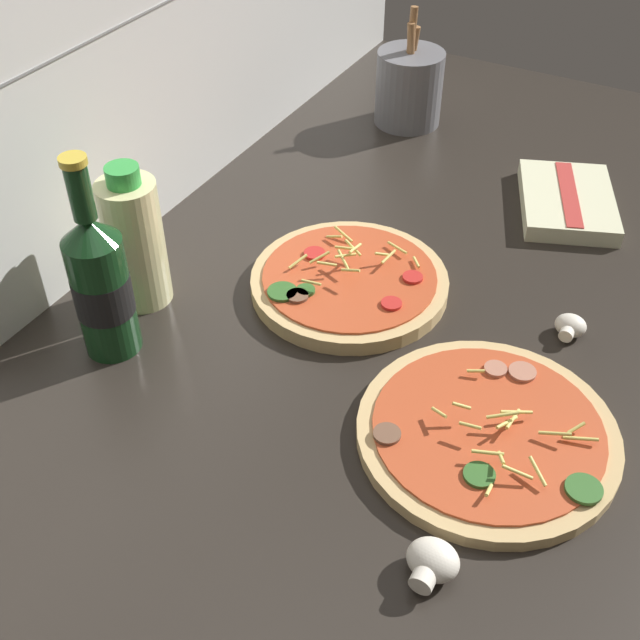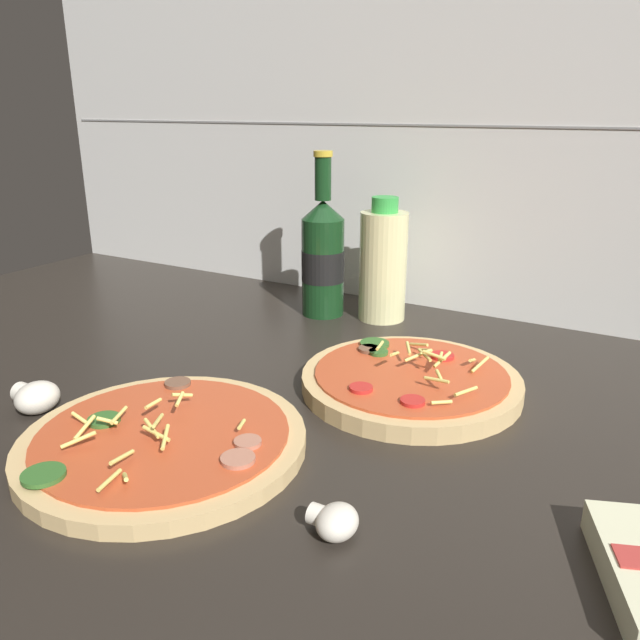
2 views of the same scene
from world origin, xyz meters
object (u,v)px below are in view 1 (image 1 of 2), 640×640
(oil_bottle, at_px, (135,241))
(mushroom_left, at_px, (432,562))
(pizza_near, at_px, (488,433))
(utensil_crock, at_px, (409,87))
(pizza_far, at_px, (349,282))
(dish_towel, at_px, (567,201))
(beer_bottle, at_px, (101,283))
(mushroom_right, at_px, (570,326))

(oil_bottle, height_order, mushroom_left, oil_bottle)
(pizza_near, xyz_separation_m, utensil_crock, (0.59, 0.35, 0.05))
(pizza_far, xyz_separation_m, utensil_crock, (0.44, 0.12, 0.05))
(pizza_far, relative_size, mushroom_left, 4.93)
(oil_bottle, relative_size, mushroom_left, 3.66)
(oil_bottle, distance_m, dish_towel, 0.60)
(pizza_near, bearing_deg, pizza_far, 57.25)
(beer_bottle, height_order, dish_towel, beer_bottle)
(mushroom_right, bearing_deg, oil_bottle, 110.71)
(mushroom_left, xyz_separation_m, utensil_crock, (0.76, 0.36, 0.04))
(mushroom_left, distance_m, dish_towel, 0.63)
(pizza_near, distance_m, oil_bottle, 0.45)
(pizza_near, relative_size, mushroom_left, 5.34)
(beer_bottle, xyz_separation_m, mushroom_right, (0.27, -0.45, -0.08))
(pizza_far, bearing_deg, dish_towel, -30.98)
(beer_bottle, height_order, mushroom_right, beer_bottle)
(pizza_far, bearing_deg, mushroom_left, -142.72)
(oil_bottle, bearing_deg, utensil_crock, -9.19)
(utensil_crock, bearing_deg, mushroom_right, -136.19)
(pizza_far, distance_m, beer_bottle, 0.30)
(mushroom_left, bearing_deg, pizza_far, 37.28)
(beer_bottle, bearing_deg, utensil_crock, -5.90)
(mushroom_left, bearing_deg, dish_towel, 5.10)
(beer_bottle, height_order, oil_bottle, beer_bottle)
(pizza_far, bearing_deg, utensil_crock, 15.07)
(oil_bottle, relative_size, utensil_crock, 0.96)
(pizza_near, height_order, mushroom_right, pizza_near)
(mushroom_right, distance_m, dish_towel, 0.27)
(mushroom_right, bearing_deg, beer_bottle, 120.62)
(pizza_far, height_order, beer_bottle, beer_bottle)
(pizza_far, xyz_separation_m, oil_bottle, (-0.13, 0.21, 0.07))
(pizza_near, relative_size, oil_bottle, 1.46)
(utensil_crock, bearing_deg, pizza_near, -149.32)
(pizza_near, bearing_deg, utensil_crock, 30.68)
(oil_bottle, relative_size, dish_towel, 0.85)
(pizza_near, xyz_separation_m, mushroom_right, (0.20, -0.03, 0.00))
(utensil_crock, height_order, dish_towel, utensil_crock)
(pizza_near, distance_m, dish_towel, 0.46)
(pizza_near, height_order, dish_towel, pizza_near)
(beer_bottle, distance_m, mushroom_left, 0.45)
(mushroom_left, relative_size, mushroom_right, 1.29)
(pizza_far, height_order, dish_towel, pizza_far)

